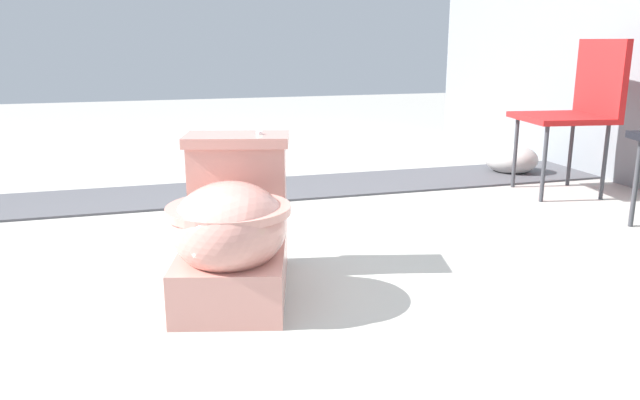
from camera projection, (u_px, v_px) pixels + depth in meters
ground_plane at (226, 270)px, 2.32m from camera, size 14.00×14.00×0.00m
gravel_strip at (284, 188)px, 3.57m from camera, size 0.56×8.00×0.01m
toilet at (233, 230)px, 2.06m from camera, size 0.70×0.52×0.52m
folding_chair_left at (581, 100)px, 3.37m from camera, size 0.50×0.50×0.83m
boulder_near at (511, 159)px, 3.96m from camera, size 0.41×0.42×0.19m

